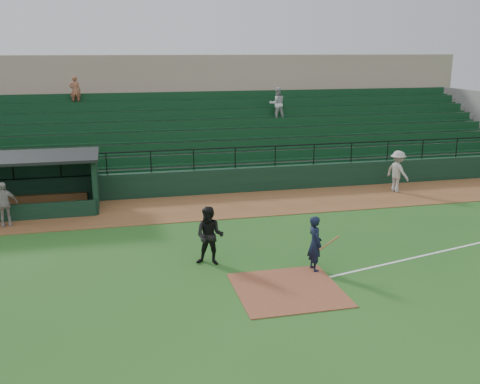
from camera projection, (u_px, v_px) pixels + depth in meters
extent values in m
plane|color=#22541B|center=(278.00, 276.00, 16.63)|extent=(90.00, 90.00, 0.00)
cube|color=brown|center=(224.00, 205.00, 24.16)|extent=(40.00, 4.00, 0.03)
cube|color=brown|center=(288.00, 290.00, 15.68)|extent=(3.00, 3.00, 0.03)
cube|color=black|center=(215.00, 181.00, 26.08)|extent=(36.00, 0.35, 1.20)
cylinder|color=black|center=(215.00, 149.00, 25.67)|extent=(36.00, 0.06, 0.06)
cube|color=slate|center=(198.00, 141.00, 30.39)|extent=(36.00, 9.00, 3.60)
cube|color=#0F381B|center=(200.00, 134.00, 29.80)|extent=(34.56, 8.00, 4.05)
cube|color=slate|center=(480.00, 125.00, 34.38)|extent=(0.35, 9.50, 4.20)
cube|color=gray|center=(182.00, 104.00, 36.15)|extent=(38.00, 3.00, 6.40)
cube|color=slate|center=(186.00, 99.00, 34.14)|extent=(36.00, 2.00, 0.20)
imported|color=silver|center=(277.00, 104.00, 31.74)|extent=(0.94, 0.73, 1.93)
imported|color=#9F583A|center=(75.00, 91.00, 30.88)|extent=(0.62, 0.41, 1.70)
cube|color=black|center=(95.00, 182.00, 23.67)|extent=(0.20, 2.60, 2.30)
imported|color=black|center=(315.00, 244.00, 16.89)|extent=(0.46, 0.67, 1.78)
cylinder|color=olive|center=(330.00, 243.00, 16.77)|extent=(0.79, 0.34, 0.35)
imported|color=black|center=(210.00, 236.00, 17.36)|extent=(1.14, 1.03, 1.92)
imported|color=#A9A49E|center=(398.00, 171.00, 26.22)|extent=(1.08, 1.46, 2.01)
imported|color=#A19B97|center=(4.00, 204.00, 21.14)|extent=(1.10, 0.68, 1.75)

